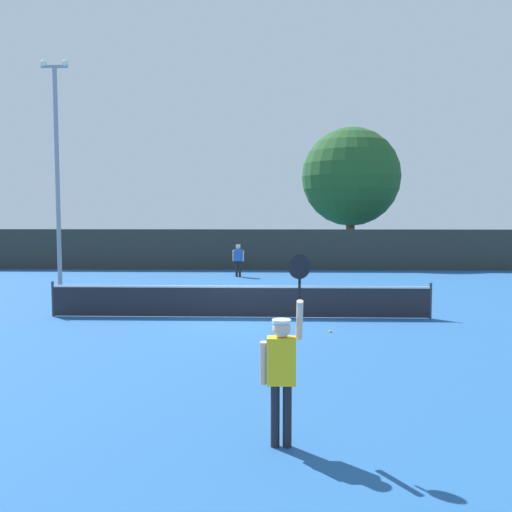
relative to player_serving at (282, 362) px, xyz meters
name	(u,v)px	position (x,y,z in m)	size (l,w,h in m)	color
ground_plane	(240,317)	(-1.13, 9.25, -1.14)	(120.00, 120.00, 0.00)	#235693
tennis_net	(240,301)	(-1.13, 9.25, -0.63)	(11.45, 0.08, 1.07)	#232328
perimeter_fence	(255,250)	(-1.13, 23.61, -0.01)	(35.88, 0.12, 2.27)	#2D332D
player_serving	(282,362)	(0.00, 0.00, 0.00)	(0.67, 0.40, 2.58)	yellow
player_receiving	(238,257)	(-1.87, 20.12, -0.17)	(0.57, 0.23, 1.59)	blue
tennis_ball	(330,331)	(1.38, 7.19, -1.11)	(0.07, 0.07, 0.07)	#CCE033
light_pole	(57,162)	(-9.12, 15.69, 4.14)	(1.18, 0.28, 9.41)	gray
large_tree	(351,177)	(4.84, 28.70, 4.34)	(6.29, 6.29, 8.64)	brown
parked_car_near	(152,247)	(-8.88, 32.30, -0.37)	(2.16, 4.31, 1.69)	black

